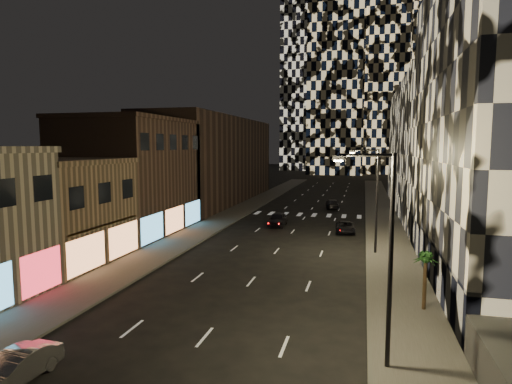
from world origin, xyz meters
The scene contains 19 objects.
sidewalk_left centered at (-10.00, 50.00, 0.07)m, with size 4.00×120.00×0.15m, color #47443F.
sidewalk_right centered at (10.00, 50.00, 0.07)m, with size 4.00×120.00×0.15m, color #47443F.
curb_left centered at (-7.90, 50.00, 0.07)m, with size 0.20×120.00×0.15m, color #4C4C47.
curb_right centered at (7.90, 50.00, 0.07)m, with size 0.20×120.00×0.15m, color #4C4C47.
retail_tan centered at (-17.00, 21.00, 4.00)m, with size 10.00×10.00×8.00m, color #82694E.
retail_brown centered at (-17.00, 33.50, 6.00)m, with size 10.00×15.00×12.00m, color #483329.
retail_filler_left centered at (-17.00, 60.00, 7.00)m, with size 10.00×40.00×14.00m, color #483329.
midrise_base centered at (12.30, 24.50, 1.50)m, with size 0.60×25.00×3.00m, color #383838.
midrise_filler_right centered at (20.00, 57.00, 9.00)m, with size 16.00×40.00×18.00m, color #232326.
tower_right_mid centered at (35.00, 135.00, 50.00)m, with size 20.00×20.00×100.00m, color black.
tower_left_back centered at (-12.00, 165.00, 60.00)m, with size 24.00×24.00×120.00m, color black.
tower_center_low centered at (-2.00, 140.00, 47.50)m, with size 18.00×18.00×95.00m, color black.
streetlight_near centered at (8.35, 10.00, 5.35)m, with size 2.55×0.25×9.00m.
streetlight_far centered at (8.35, 30.00, 5.35)m, with size 2.55×0.25×9.00m.
car_silver_parked centered at (-5.80, 5.27, 0.64)m, with size 1.36×3.91×1.29m, color #939297.
car_dark_midlane centered at (-2.27, 40.82, 0.79)m, with size 1.86×4.63×1.58m, color black.
car_dark_oncoming centered at (2.97, 56.90, 0.68)m, with size 1.91×4.70×1.36m, color black.
car_dark_rightlane centered at (5.64, 38.80, 0.60)m, with size 2.00×4.34×1.21m, color black.
palm_tree centered at (10.96, 17.17, 2.90)m, with size 1.68×1.70×3.34m.
Camera 1 is at (7.43, -8.01, 9.43)m, focal length 30.00 mm.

